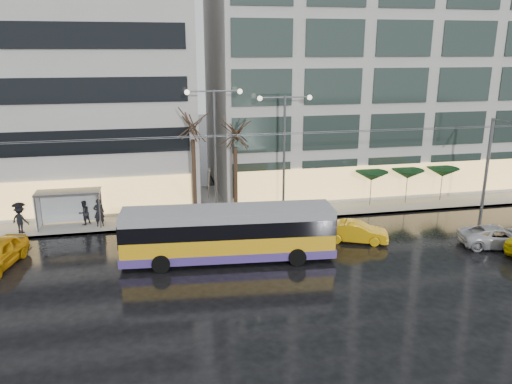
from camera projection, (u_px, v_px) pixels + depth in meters
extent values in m
plane|color=black|center=(205.00, 287.00, 25.73)|extent=(140.00, 140.00, 0.00)
cube|color=gray|center=(211.00, 204.00, 39.27)|extent=(80.00, 10.00, 0.15)
cube|color=slate|center=(220.00, 224.00, 34.61)|extent=(80.00, 0.10, 0.15)
cube|color=#AAA7A2|center=(394.00, 39.00, 43.78)|extent=(32.00, 14.00, 25.00)
cube|color=gold|center=(228.00, 243.00, 28.73)|extent=(12.16, 3.47, 1.50)
cube|color=#493584|center=(229.00, 251.00, 28.87)|extent=(12.20, 3.51, 0.50)
cube|color=black|center=(228.00, 225.00, 28.43)|extent=(12.18, 3.49, 0.90)
cube|color=gray|center=(228.00, 213.00, 28.23)|extent=(12.16, 3.47, 0.50)
cube|color=black|center=(331.00, 223.00, 29.17)|extent=(0.25, 2.30, 1.30)
cube|color=black|center=(120.00, 232.00, 27.77)|extent=(0.25, 2.30, 1.30)
cylinder|color=black|center=(289.00, 241.00, 30.51)|extent=(1.02, 0.43, 1.00)
cylinder|color=black|center=(297.00, 257.00, 28.13)|extent=(1.02, 0.43, 1.00)
cylinder|color=black|center=(163.00, 247.00, 29.63)|extent=(1.02, 0.43, 1.00)
cylinder|color=black|center=(161.00, 264.00, 27.25)|extent=(1.02, 0.43, 1.00)
cylinder|color=#595B60|center=(209.00, 185.00, 28.62)|extent=(0.36, 3.71, 2.63)
cylinder|color=#595B60|center=(209.00, 183.00, 29.10)|extent=(0.36, 3.71, 2.63)
cylinder|color=#595B60|center=(487.00, 165.00, 37.01)|extent=(0.24, 0.24, 7.00)
cylinder|color=#595B60|center=(208.00, 137.00, 29.45)|extent=(42.00, 0.04, 0.04)
cylinder|color=#595B60|center=(207.00, 136.00, 29.92)|extent=(42.00, 0.04, 0.04)
cube|color=#595B60|center=(68.00, 192.00, 33.35)|extent=(4.20, 1.60, 0.12)
cube|color=silver|center=(71.00, 207.00, 34.35)|extent=(4.00, 0.05, 2.20)
cube|color=white|center=(38.00, 212.00, 33.30)|extent=(0.10, 1.40, 2.20)
cylinder|color=#595B60|center=(36.00, 215.00, 32.65)|extent=(0.10, 0.10, 2.40)
cylinder|color=#595B60|center=(41.00, 208.00, 33.97)|extent=(0.10, 0.10, 2.40)
cylinder|color=#595B60|center=(100.00, 211.00, 33.42)|extent=(0.10, 0.10, 2.40)
cylinder|color=#595B60|center=(101.00, 205.00, 34.74)|extent=(0.10, 0.10, 2.40)
cylinder|color=#595B60|center=(215.00, 155.00, 34.99)|extent=(0.18, 0.18, 9.00)
cylinder|color=#595B60|center=(200.00, 91.00, 33.60)|extent=(1.80, 0.10, 0.10)
cylinder|color=#595B60|center=(227.00, 91.00, 33.95)|extent=(1.80, 0.10, 0.10)
sphere|color=#FFF2CC|center=(187.00, 92.00, 33.44)|extent=(0.36, 0.36, 0.36)
sphere|color=#FFF2CC|center=(240.00, 91.00, 34.14)|extent=(0.36, 0.36, 0.36)
cylinder|color=#595B60|center=(284.00, 155.00, 36.03)|extent=(0.18, 0.18, 8.50)
cylinder|color=#595B60|center=(272.00, 97.00, 34.71)|extent=(1.80, 0.10, 0.10)
cylinder|color=#595B60|center=(297.00, 97.00, 35.05)|extent=(1.80, 0.10, 0.10)
sphere|color=#FFF2CC|center=(260.00, 98.00, 34.55)|extent=(0.36, 0.36, 0.36)
sphere|color=#FFF2CC|center=(310.00, 97.00, 35.24)|extent=(0.36, 0.36, 0.36)
cylinder|color=black|center=(194.00, 179.00, 35.36)|extent=(0.28, 0.28, 5.60)
cylinder|color=black|center=(236.00, 180.00, 36.23)|extent=(0.28, 0.28, 4.90)
cylinder|color=#595B60|center=(371.00, 191.00, 38.44)|extent=(0.06, 0.06, 2.20)
cone|color=black|center=(372.00, 176.00, 38.11)|extent=(2.50, 2.50, 0.70)
cylinder|color=#595B60|center=(406.00, 189.00, 39.02)|extent=(0.06, 0.06, 2.20)
cone|color=black|center=(408.00, 174.00, 38.69)|extent=(2.50, 2.50, 0.70)
cylinder|color=#595B60|center=(441.00, 187.00, 39.60)|extent=(0.06, 0.06, 2.20)
cone|color=black|center=(443.00, 172.00, 39.27)|extent=(2.50, 2.50, 0.70)
imported|color=#E9A80C|center=(356.00, 232.00, 31.57)|extent=(4.20, 2.80, 1.31)
imported|color=#B8B8BD|center=(499.00, 237.00, 30.79)|extent=(5.05, 3.22, 1.30)
imported|color=black|center=(99.00, 212.00, 33.84)|extent=(0.76, 0.54, 1.94)
imported|color=#EA4E6D|center=(98.00, 202.00, 33.62)|extent=(1.07, 1.09, 0.88)
imported|color=black|center=(84.00, 213.00, 34.19)|extent=(1.03, 1.03, 1.69)
imported|color=black|center=(20.00, 219.00, 32.61)|extent=(1.37, 1.14, 1.84)
imported|color=black|center=(19.00, 207.00, 32.38)|extent=(1.10, 1.10, 0.72)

